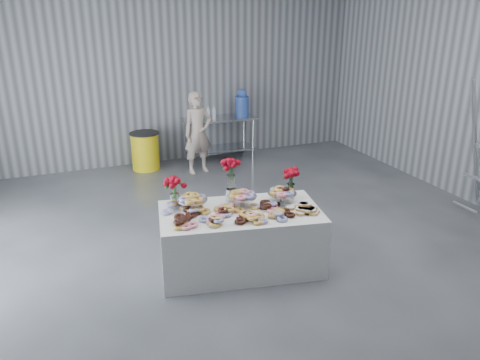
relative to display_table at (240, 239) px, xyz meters
The scene contains 16 objects.
ground 0.46m from the display_table, ahead, with size 9.00×9.00×0.00m, color #373A3F.
room_walls 2.27m from the display_table, 93.79° to the left, with size 8.04×9.04×4.02m.
display_table is the anchor object (origin of this frame).
prep_table 4.30m from the display_table, 73.94° to the left, with size 1.50×0.60×0.90m.
donut_mounds 0.42m from the display_table, 90.00° to the right, with size 1.80×0.80×0.09m, color gold, non-canonical shape.
cake_stand_left 0.77m from the display_table, 153.87° to the left, with size 0.36×0.36×0.17m.
cake_stand_mid 0.54m from the display_table, 60.69° to the left, with size 0.36×0.36×0.17m.
cake_stand_right 0.77m from the display_table, ahead, with size 0.36×0.36×0.17m.
danish_pile 0.88m from the display_table, 22.18° to the right, with size 0.48×0.48×0.11m, color white, non-canonical shape.
bouquet_left 1.04m from the display_table, 150.69° to the left, with size 0.26×0.26×0.42m.
bouquet_right 1.02m from the display_table, 12.33° to the left, with size 0.26×0.26×0.42m.
bouquet_center 0.83m from the display_table, 87.26° to the left, with size 0.26×0.26×0.57m.
water_jug 4.53m from the display_table, 67.75° to the left, with size 0.28×0.28×0.55m.
drink_bottles 4.17m from the display_table, 77.83° to the left, with size 0.54×0.08×0.27m, color #268C33, non-canonical shape.
person 3.64m from the display_table, 80.97° to the left, with size 0.57×0.37×1.55m, color #CC8C93.
trash_barrel 4.14m from the display_table, 94.85° to the left, with size 0.57×0.57×0.73m.
Camera 1 is at (-2.15, -4.72, 3.03)m, focal length 35.00 mm.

